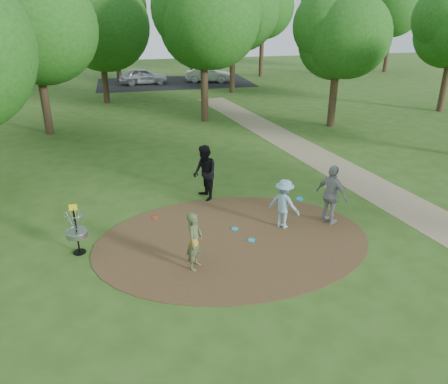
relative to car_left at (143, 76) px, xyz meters
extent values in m
plane|color=#2D5119|center=(0.87, -29.61, -0.73)|extent=(100.00, 100.00, 0.00)
cylinder|color=#47301C|center=(0.87, -29.61, -0.72)|extent=(8.40, 8.40, 0.02)
cube|color=#8C7A5B|center=(7.37, -27.61, -0.72)|extent=(7.55, 39.89, 0.01)
cube|color=black|center=(2.87, 0.39, -0.73)|extent=(14.00, 8.00, 0.01)
imported|color=#495531|center=(-0.50, -30.85, 0.10)|extent=(0.65, 0.72, 1.66)
cylinder|color=orange|center=(-0.54, -31.03, 0.14)|extent=(0.22, 0.07, 0.22)
imported|color=#85B1C6|center=(2.65, -29.12, 0.08)|extent=(1.15, 1.18, 1.63)
cylinder|color=#0C81CE|center=(3.16, -29.16, 0.22)|extent=(0.26, 0.26, 0.08)
imported|color=black|center=(0.63, -26.37, 0.29)|extent=(0.94, 1.11, 2.03)
cylinder|color=blue|center=(0.90, -26.35, 0.17)|extent=(0.23, 0.12, 0.22)
imported|color=#959698|center=(4.23, -29.20, 0.26)|extent=(0.97, 1.26, 1.99)
cylinder|color=white|center=(4.12, -29.14, 0.54)|extent=(0.23, 0.08, 0.22)
cylinder|color=#1B9CDC|center=(1.10, -28.95, -0.70)|extent=(0.22, 0.22, 0.02)
cylinder|color=#0EA4F2|center=(1.41, -29.78, -0.70)|extent=(0.22, 0.22, 0.02)
cylinder|color=#BA3412|center=(-1.31, -27.59, -0.70)|extent=(0.22, 0.22, 0.02)
imported|color=#B4B6BC|center=(0.00, 0.00, 0.00)|extent=(4.42, 2.09, 1.46)
imported|color=#B6BBBE|center=(6.00, -0.13, -0.04)|extent=(4.40, 2.45, 1.37)
cylinder|color=black|center=(-3.63, -29.31, -0.05)|extent=(0.05, 0.05, 1.35)
cylinder|color=black|center=(-3.63, -29.31, -0.71)|extent=(0.36, 0.36, 0.04)
cylinder|color=gray|center=(-3.63, -29.31, -0.11)|extent=(0.60, 0.60, 0.16)
torus|color=gray|center=(-3.63, -29.31, -0.03)|extent=(0.63, 0.63, 0.03)
torus|color=gray|center=(-3.63, -29.31, 0.52)|extent=(0.58, 0.58, 0.02)
cube|color=yellow|center=(-3.63, -29.31, 0.72)|extent=(0.22, 0.02, 0.18)
cylinder|color=#332316|center=(-6.13, -15.61, 1.17)|extent=(0.44, 0.44, 3.80)
sphere|color=#1B4813|center=(-6.13, -15.61, 4.64)|extent=(5.69, 5.69, 5.69)
cylinder|color=#332316|center=(2.87, -14.61, 1.36)|extent=(0.44, 0.44, 4.18)
sphere|color=#1B4813|center=(2.87, -14.61, 5.02)|extent=(5.70, 5.70, 5.70)
cylinder|color=#332316|center=(9.87, -17.61, 1.08)|extent=(0.44, 0.44, 3.61)
sphere|color=#1B4813|center=(9.87, -17.61, 4.15)|extent=(4.61, 4.61, 4.61)
cylinder|color=#332316|center=(-3.13, -7.61, 0.98)|extent=(0.44, 0.44, 3.42)
sphere|color=#1B4813|center=(-3.13, -7.61, 4.37)|extent=(6.10, 6.10, 6.10)
cylinder|color=#332316|center=(6.87, -5.61, 1.46)|extent=(0.44, 0.44, 4.37)
sphere|color=#1B4813|center=(6.87, -5.61, 5.35)|extent=(6.23, 6.23, 6.23)
cylinder|color=#332316|center=(18.87, -15.61, 1.17)|extent=(0.44, 0.44, 3.80)
camera|label=1|loc=(-2.04, -40.89, 5.85)|focal=35.00mm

